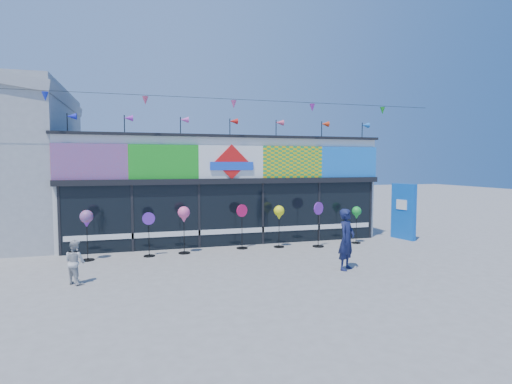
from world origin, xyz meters
name	(u,v)px	position (x,y,z in m)	size (l,w,h in m)	color
ground	(257,269)	(0.00, 0.00, 0.00)	(80.00, 80.00, 0.00)	slate
kite_shop	(219,187)	(0.00, 5.94, 2.05)	(16.00, 5.70, 5.31)	silver
blue_sign	(403,211)	(6.93, 2.80, 1.12)	(0.42, 1.13, 2.24)	blue
spinner_0	(87,220)	(-4.84, 2.44, 1.27)	(0.40, 0.40, 1.59)	black
spinner_1	(149,233)	(-2.97, 2.49, 0.77)	(0.41, 0.37, 1.45)	black
spinner_2	(184,216)	(-1.82, 2.61, 1.28)	(0.41, 0.41, 1.60)	black
spinner_3	(242,225)	(0.25, 2.84, 0.84)	(0.43, 0.40, 1.58)	black
spinner_4	(279,214)	(1.60, 2.68, 1.22)	(0.39, 0.39, 1.53)	black
spinner_5	(318,223)	(3.00, 2.36, 0.87)	(0.44, 0.42, 1.64)	black
spinner_6	(357,214)	(4.68, 2.57, 1.13)	(0.36, 0.36, 1.41)	black
adult_man	(347,239)	(2.43, -0.77, 0.87)	(0.64, 0.42, 1.75)	#151A41
child	(75,262)	(-4.82, -0.10, 0.56)	(0.55, 0.31, 1.12)	#BCBCBC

